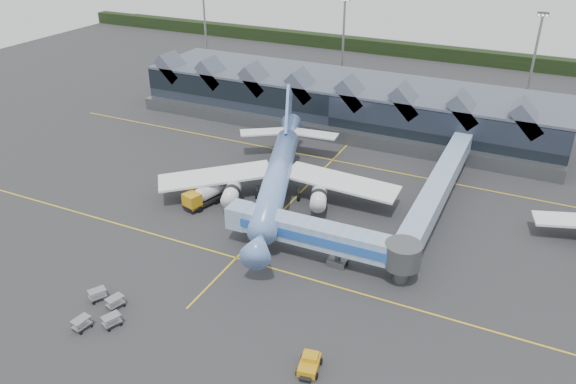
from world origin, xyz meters
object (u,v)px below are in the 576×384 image
at_px(jet_bridge, 330,238).
at_px(fuel_truck, 210,192).
at_px(main_airliner, 278,175).
at_px(pushback_tug, 309,364).

distance_m(jet_bridge, fuel_truck, 25.13).
bearing_deg(jet_bridge, fuel_truck, 161.84).
height_order(main_airliner, fuel_truck, main_airliner).
xyz_separation_m(main_airliner, jet_bridge, (14.53, -13.38, -0.46)).
bearing_deg(pushback_tug, fuel_truck, 127.37).
height_order(jet_bridge, pushback_tug, jet_bridge).
distance_m(main_airliner, fuel_truck, 11.35).
relative_size(main_airliner, jet_bridge, 1.62).
xyz_separation_m(fuel_truck, pushback_tug, (29.33, -26.55, -1.14)).
bearing_deg(jet_bridge, pushback_tug, -74.91).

